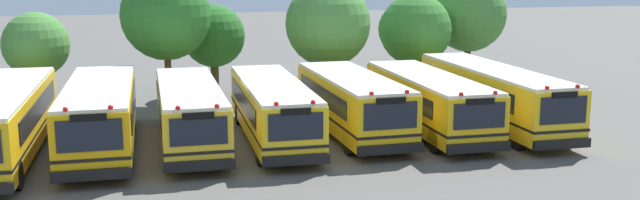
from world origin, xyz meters
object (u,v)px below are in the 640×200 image
Objects in this scene: school_bus_2 at (190,112)px; tree_1 at (37,43)px; school_bus_5 at (428,100)px; tree_3 at (216,37)px; tree_5 at (412,30)px; school_bus_0 at (3,120)px; school_bus_4 at (352,102)px; school_bus_1 at (100,114)px; school_bus_3 at (273,108)px; tree_2 at (163,15)px; tree_4 at (327,25)px; tree_6 at (469,15)px; school_bus_6 at (492,94)px.

school_bus_2 is 10.85m from tree_1.
tree_3 is at bearing -53.22° from school_bus_5.
tree_1 is 0.89× the size of tree_5.
school_bus_4 is (13.88, 0.32, -0.05)m from school_bus_0.
school_bus_1 is at bearing -0.01° from school_bus_5.
school_bus_3 is at bearing -178.30° from school_bus_0.
school_bus_4 is (3.50, 0.13, 0.05)m from school_bus_3.
school_bus_5 is 1.80× the size of tree_5.
school_bus_0 reaches higher than school_bus_2.
tree_1 is 0.98× the size of tree_3.
school_bus_1 is 9.12m from tree_1.
tree_2 is (6.34, 8.53, 3.26)m from school_bus_0.
tree_5 is (13.84, 0.80, -1.13)m from tree_2.
school_bus_1 is 1.52× the size of tree_2.
tree_6 is (9.41, 2.27, 0.20)m from tree_4.
school_bus_6 is at bearing -87.32° from tree_5.
tree_5 is at bearing 2.27° from tree_1.
tree_6 is at bearing -148.77° from school_bus_2.
school_bus_6 is 15.71m from tree_3.
tree_2 is at bearing -0.06° from tree_1.
tree_4 is (11.40, 8.08, 2.61)m from school_bus_1.
school_bus_2 is at bearing -0.52° from school_bus_4.
tree_3 is 0.80× the size of tree_4.
school_bus_5 is 1.59× the size of tree_4.
tree_4 is (14.90, 8.32, 2.60)m from school_bus_0.
tree_4 is at bearing -169.24° from tree_5.
school_bus_6 is 9.15m from tree_5.
tree_3 is (5.74, 10.89, 1.84)m from school_bus_1.
tree_1 reaches higher than school_bus_5.
tree_4 is at bearing -134.07° from school_bus_2.
school_bus_1 is 3.48m from school_bus_2.
school_bus_1 is 1.66× the size of tree_4.
school_bus_0 is 2.08× the size of tree_5.
tree_4 reaches higher than school_bus_3.
school_bus_0 is 26.66m from tree_6.
tree_2 is (6.08, -0.01, 1.28)m from tree_1.
tree_3 is 15.11m from tree_6.
school_bus_6 is 2.31× the size of tree_1.
school_bus_5 reaches higher than school_bus_2.
school_bus_1 is 2.13× the size of tree_1.
school_bus_3 is at bearing 1.98° from school_bus_6.
tree_3 is (-4.65, 10.81, 1.88)m from school_bus_4.
school_bus_4 is 11.63m from tree_2.
tree_4 is at bearing -26.43° from tree_3.
tree_5 reaches higher than school_bus_5.
school_bus_0 is at bearing 2.45° from school_bus_3.
tree_2 is (-7.54, 8.21, 3.31)m from school_bus_4.
school_bus_0 is 1.79× the size of tree_6.
tree_6 is (17.33, 10.31, 2.89)m from school_bus_2.
tree_1 is 0.76× the size of tree_6.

